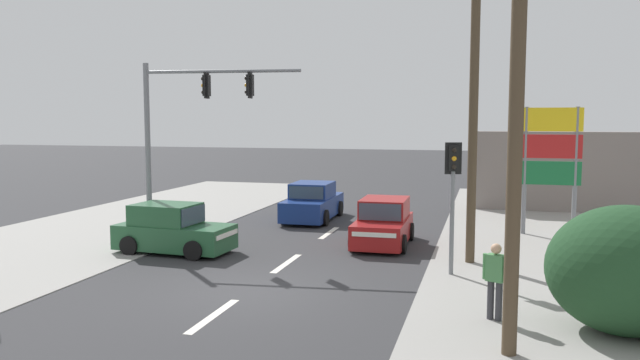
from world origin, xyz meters
TOP-DOWN VIEW (x-y plane):
  - ground_plane at (0.00, 0.00)m, footprint 140.00×140.00m
  - lane_dash_near at (0.00, -2.00)m, footprint 0.20×2.40m
  - lane_dash_mid at (0.00, 3.00)m, footprint 0.20×2.40m
  - lane_dash_far at (0.00, 8.00)m, footprint 0.20×2.40m
  - kerb_right_verge at (9.00, 2.00)m, footprint 10.00×44.00m
  - kerb_left_verge at (-8.50, 4.00)m, footprint 8.00×40.00m
  - utility_pole_foreground_right at (5.87, -2.70)m, footprint 3.78×0.59m
  - utility_pole_midground_right at (5.13, 4.45)m, footprint 1.80×0.26m
  - traffic_signal_mast at (-4.10, 4.80)m, footprint 5.27×0.69m
  - pedestal_signal_right_kerb at (4.68, 2.86)m, footprint 0.44×0.31m
  - shopping_plaza_sign at (7.71, 9.62)m, footprint 2.10×0.16m
  - roadside_bush at (8.37, -0.98)m, footprint 3.21×2.75m
  - shopfront_wall_far at (11.00, 16.00)m, footprint 12.00×1.00m
  - hatchback_crossing_left at (-3.92, 3.50)m, footprint 3.72×1.95m
  - hatchback_receding_far at (2.27, 6.40)m, footprint 1.81×3.66m
  - sedan_oncoming_mid at (-1.39, 10.73)m, footprint 1.93×4.26m
  - pedestrian_at_kerb at (5.77, -0.78)m, footprint 0.52×0.35m

SIDE VIEW (x-z plane):
  - ground_plane at x=0.00m, z-range 0.00..0.00m
  - lane_dash_near at x=0.00m, z-range 0.00..0.01m
  - lane_dash_mid at x=0.00m, z-range 0.00..0.01m
  - lane_dash_far at x=0.00m, z-range 0.00..0.01m
  - kerb_right_verge at x=9.00m, z-range 0.00..0.02m
  - kerb_left_verge at x=-8.50m, z-range 0.00..0.02m
  - hatchback_crossing_left at x=-3.92m, z-range -0.06..1.47m
  - hatchback_receding_far at x=2.27m, z-range -0.06..1.47m
  - sedan_oncoming_mid at x=-1.39m, z-range -0.08..1.48m
  - pedestrian_at_kerb at x=5.77m, z-range 0.11..1.74m
  - roadside_bush at x=8.37m, z-range -0.07..2.46m
  - shopfront_wall_far at x=11.00m, z-range 0.00..3.60m
  - pedestal_signal_right_kerb at x=4.68m, z-range 0.64..4.20m
  - shopping_plaza_sign at x=7.71m, z-range 0.68..5.28m
  - traffic_signal_mast at x=-4.10m, z-range 1.15..7.15m
  - utility_pole_foreground_right at x=5.87m, z-range 0.36..9.80m
  - utility_pole_midground_right at x=5.13m, z-range 0.25..11.19m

